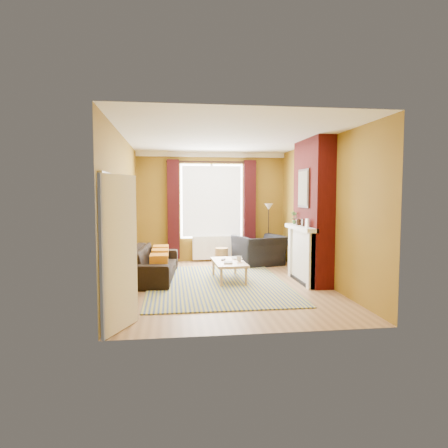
{
  "coord_description": "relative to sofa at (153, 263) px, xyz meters",
  "views": [
    {
      "loc": [
        -1.02,
        -7.52,
        1.75
      ],
      "look_at": [
        0.0,
        0.25,
        1.15
      ],
      "focal_mm": 32.0,
      "sensor_mm": 36.0,
      "label": 1
    }
  ],
  "objects": [
    {
      "name": "book_b",
      "position": [
        1.64,
        -0.1,
        0.08
      ],
      "size": [
        0.21,
        0.28,
        0.02
      ],
      "primitive_type": "imported",
      "rotation": [
        0.0,
        0.0,
        -0.06
      ],
      "color": "#999999",
      "rests_on": "coffee_table"
    },
    {
      "name": "mug",
      "position": [
        1.73,
        -0.41,
        0.12
      ],
      "size": [
        0.14,
        0.14,
        0.1
      ],
      "primitive_type": "imported",
      "rotation": [
        0.0,
        0.0,
        0.32
      ],
      "color": "#999999",
      "rests_on": "coffee_table"
    },
    {
      "name": "striped_rug",
      "position": [
        1.25,
        -0.67,
        -0.32
      ],
      "size": [
        2.65,
        3.67,
        0.02
      ],
      "rotation": [
        0.0,
        0.0,
        0.0
      ],
      "color": "navy",
      "rests_on": "ground"
    },
    {
      "name": "coffee_table",
      "position": [
        1.53,
        -0.39,
        0.03
      ],
      "size": [
        0.63,
        1.21,
        0.4
      ],
      "rotation": [
        0.0,
        0.0,
        0.03
      ],
      "color": "tan",
      "rests_on": "ground"
    },
    {
      "name": "wicker_stool",
      "position": [
        1.61,
        1.45,
        -0.12
      ],
      "size": [
        0.36,
        0.36,
        0.41
      ],
      "rotation": [
        0.0,
        0.0,
        0.1
      ],
      "color": "#9C7443",
      "rests_on": "ground"
    },
    {
      "name": "sofa",
      "position": [
        0.0,
        0.0,
        0.0
      ],
      "size": [
        1.07,
        2.31,
        0.66
      ],
      "primitive_type": "imported",
      "rotation": [
        0.0,
        0.0,
        1.49
      ],
      "color": "black",
      "rests_on": "ground"
    },
    {
      "name": "armchair",
      "position": [
        2.53,
        1.26,
        0.03
      ],
      "size": [
        1.36,
        1.27,
        0.72
      ],
      "primitive_type": "imported",
      "rotation": [
        0.0,
        0.0,
        3.46
      ],
      "color": "black",
      "rests_on": "ground"
    },
    {
      "name": "book_a",
      "position": [
        1.4,
        -0.6,
        0.08
      ],
      "size": [
        0.2,
        0.25,
        0.02
      ],
      "primitive_type": "imported",
      "rotation": [
        0.0,
        0.0,
        -0.13
      ],
      "color": "#999999",
      "rests_on": "coffee_table"
    },
    {
      "name": "floor_lamp",
      "position": [
        2.85,
        1.69,
        0.85
      ],
      "size": [
        0.28,
        0.28,
        1.49
      ],
      "rotation": [
        0.0,
        0.0,
        -0.32
      ],
      "color": "black",
      "rests_on": "ground"
    },
    {
      "name": "ground",
      "position": [
        1.42,
        -0.71,
        -0.33
      ],
      "size": [
        5.5,
        5.5,
        0.0
      ],
      "primitive_type": "plane",
      "color": "olive",
      "rests_on": "ground"
    },
    {
      "name": "room_walls",
      "position": [
        2.05,
        -0.43,
        1.05
      ],
      "size": [
        3.82,
        5.54,
        2.83
      ],
      "color": "olive",
      "rests_on": "ground"
    },
    {
      "name": "tv_remote",
      "position": [
        1.44,
        -0.24,
        0.08
      ],
      "size": [
        0.11,
        0.18,
        0.02
      ],
      "rotation": [
        0.0,
        0.0,
        -0.35
      ],
      "color": "#28282A",
      "rests_on": "coffee_table"
    }
  ]
}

